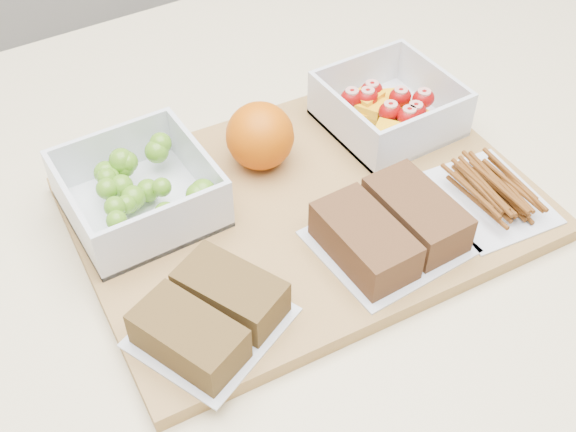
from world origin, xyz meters
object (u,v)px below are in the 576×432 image
grape_container (140,190)px  sandwich_bag_center (390,228)px  sandwich_bag_left (210,315)px  orange (260,136)px  fruit_container (388,109)px  pretzel_bag (489,190)px  cutting_board (306,208)px

grape_container → sandwich_bag_center: size_ratio=0.99×
sandwich_bag_left → orange: bearing=48.8°
grape_container → fruit_container: size_ratio=1.04×
grape_container → pretzel_bag: bearing=-29.7°
grape_container → sandwich_bag_left: size_ratio=0.89×
pretzel_bag → cutting_board: bearing=149.4°
cutting_board → sandwich_bag_left: bearing=-146.4°
orange → sandwich_bag_center: (0.04, -0.16, -0.01)m
fruit_container → pretzel_bag: fruit_container is taller
cutting_board → sandwich_bag_center: size_ratio=3.23×
cutting_board → grape_container: 0.16m
orange → sandwich_bag_center: bearing=-74.8°
cutting_board → pretzel_bag: 0.17m
cutting_board → pretzel_bag: size_ratio=3.32×
cutting_board → orange: size_ratio=6.23×
grape_container → sandwich_bag_center: (0.17, -0.16, -0.00)m
grape_container → sandwich_bag_left: bearing=-93.4°
cutting_board → fruit_container: size_ratio=3.40×
fruit_container → sandwich_bag_center: 0.17m
orange → sandwich_bag_left: bearing=-131.2°
sandwich_bag_left → sandwich_bag_center: bearing=0.0°
fruit_container → sandwich_bag_left: fruit_container is taller
cutting_board → sandwich_bag_center: (0.03, -0.08, 0.03)m
cutting_board → grape_container: grape_container is taller
orange → pretzel_bag: 0.22m
orange → sandwich_bag_left: 0.21m
grape_container → pretzel_bag: (0.28, -0.16, -0.01)m
sandwich_bag_center → pretzel_bag: (0.11, -0.00, -0.01)m
fruit_container → pretzel_bag: size_ratio=0.98×
orange → fruit_container: bearing=-6.6°
orange → sandwich_bag_center: 0.16m
cutting_board → grape_container: (-0.13, 0.07, 0.03)m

